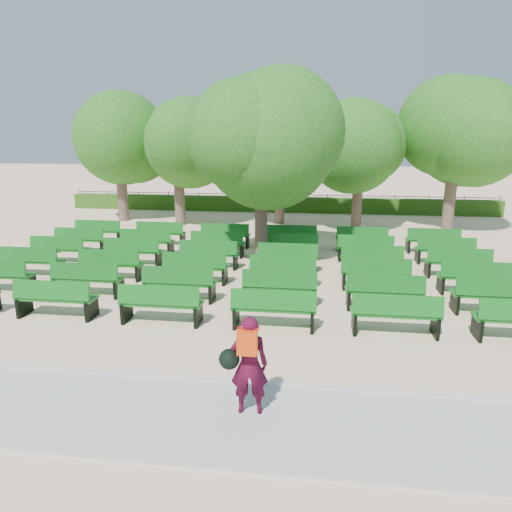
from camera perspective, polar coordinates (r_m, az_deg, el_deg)
The scene contains 9 objects.
ground at distance 14.59m, azimuth -1.90°, elevation -3.11°, with size 120.00×120.00×0.00m, color beige.
paving at distance 8.03m, azimuth -10.89°, elevation -19.07°, with size 30.00×2.20×0.06m, color #B4B5B0.
curb at distance 8.95m, azimuth -8.55°, elevation -14.99°, with size 30.00×0.12×0.10m, color silver.
hedge at distance 28.08m, azimuth 2.70°, elevation 6.46°, with size 26.00×0.70×0.90m, color #2C5716.
fence at distance 28.55m, azimuth 2.76°, elevation 5.68°, with size 26.00×0.10×1.02m, color black, non-canonical shape.
tree_line at distance 24.23m, azimuth 1.90°, elevation 4.07°, with size 21.80×6.80×7.04m, color #2B6F1D, non-canonical shape.
bench_array at distance 15.06m, azimuth -1.54°, elevation -2.13°, with size 2.03×0.69×1.27m.
tree_among at distance 16.14m, azimuth 0.67°, elevation 14.07°, with size 4.74×4.74×6.44m.
person at distance 7.52m, azimuth -1.08°, elevation -13.31°, with size 0.81×0.50×1.68m.
Camera 1 is at (2.26, -13.71, 4.46)m, focal length 32.00 mm.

